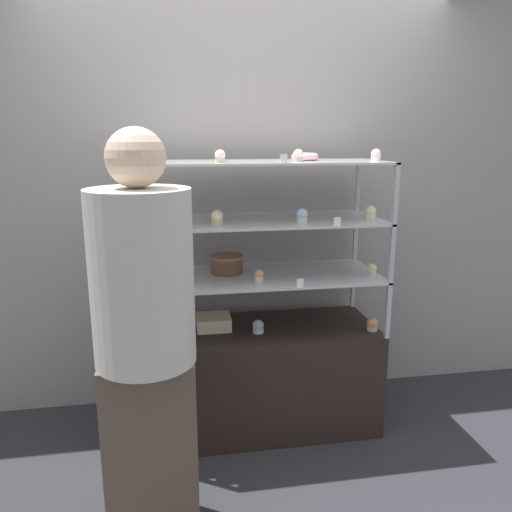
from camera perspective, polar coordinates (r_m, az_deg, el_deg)
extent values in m
plane|color=#2D2D33|center=(3.19, 0.00, -18.53)|extent=(20.00, 20.00, 0.00)
cube|color=gray|center=(3.15, -1.30, 6.35)|extent=(8.00, 0.05, 2.60)
cube|color=black|center=(3.04, 0.00, -13.61)|extent=(1.39, 0.56, 0.61)
cube|color=#B7B7BC|center=(3.08, -13.49, -4.22)|extent=(0.02, 0.02, 0.32)
cube|color=#B7B7BC|center=(3.28, 11.05, -3.04)|extent=(0.02, 0.02, 0.32)
cube|color=#B7B7BC|center=(2.58, -14.21, -7.79)|extent=(0.02, 0.02, 0.32)
cube|color=#B7B7BC|center=(2.81, 14.87, -6.05)|extent=(0.02, 0.02, 0.32)
cube|color=silver|center=(2.81, 0.00, -2.32)|extent=(1.39, 0.56, 0.01)
cube|color=#B7B7BC|center=(3.00, -13.82, 1.54)|extent=(0.02, 0.02, 0.32)
cube|color=#B7B7BC|center=(3.20, 11.30, 2.40)|extent=(0.02, 0.02, 0.32)
cube|color=#B7B7BC|center=(2.48, -14.63, -0.96)|extent=(0.02, 0.02, 0.32)
cube|color=#B7B7BC|center=(2.72, 15.27, 0.24)|extent=(0.02, 0.02, 0.32)
cube|color=silver|center=(2.74, 0.00, 4.06)|extent=(1.39, 0.56, 0.01)
cube|color=#B7B7BC|center=(2.96, -14.16, 7.55)|extent=(0.02, 0.02, 0.32)
cube|color=#B7B7BC|center=(3.16, 11.57, 8.04)|extent=(0.02, 0.02, 0.32)
cube|color=#B7B7BC|center=(2.43, -15.07, 6.30)|extent=(0.02, 0.02, 0.32)
cube|color=#B7B7BC|center=(2.67, 15.69, 6.87)|extent=(0.02, 0.02, 0.32)
cube|color=silver|center=(2.71, 0.00, 10.68)|extent=(1.39, 0.56, 0.01)
cylinder|color=brown|center=(2.85, -3.34, -1.09)|extent=(0.18, 0.18, 0.09)
cylinder|color=#8C5B42|center=(2.83, -3.36, -0.08)|extent=(0.19, 0.19, 0.02)
cube|color=beige|center=(2.90, -4.90, -7.63)|extent=(0.19, 0.18, 0.06)
cube|color=#F4EAB2|center=(2.89, -4.91, -6.94)|extent=(0.20, 0.18, 0.01)
cylinder|color=#CCB28C|center=(2.81, -12.60, -9.07)|extent=(0.06, 0.06, 0.03)
sphere|color=#E5996B|center=(2.80, -12.64, -8.49)|extent=(0.06, 0.06, 0.06)
cylinder|color=white|center=(2.84, 0.33, -8.50)|extent=(0.06, 0.06, 0.03)
sphere|color=silver|center=(2.83, 0.33, -7.93)|extent=(0.06, 0.06, 0.06)
cylinder|color=beige|center=(2.95, 13.11, -8.03)|extent=(0.06, 0.06, 0.03)
sphere|color=#E5996B|center=(2.94, 13.15, -7.48)|extent=(0.06, 0.06, 0.06)
cube|color=white|center=(2.63, -7.51, -10.27)|extent=(0.04, 0.00, 0.04)
cylinder|color=beige|center=(2.64, -13.41, -3.30)|extent=(0.05, 0.05, 0.03)
sphere|color=#E5996B|center=(2.63, -13.44, -2.71)|extent=(0.05, 0.05, 0.05)
cylinder|color=beige|center=(2.68, 0.33, -2.63)|extent=(0.05, 0.05, 0.03)
sphere|color=#E5996B|center=(2.67, 0.33, -2.04)|extent=(0.05, 0.05, 0.05)
cylinder|color=beige|center=(2.87, 13.09, -1.90)|extent=(0.05, 0.05, 0.03)
sphere|color=#F4EAB2|center=(2.86, 13.12, -1.35)|extent=(0.05, 0.05, 0.05)
cube|color=white|center=(2.60, 5.06, -3.05)|extent=(0.04, 0.00, 0.04)
cylinder|color=beige|center=(2.56, -13.25, 3.46)|extent=(0.06, 0.06, 0.03)
sphere|color=silver|center=(2.55, -13.29, 4.13)|extent=(0.06, 0.06, 0.06)
cylinder|color=#CCB28C|center=(2.59, -4.47, 3.89)|extent=(0.06, 0.06, 0.03)
sphere|color=#F4EAB2|center=(2.58, -4.48, 4.56)|extent=(0.06, 0.06, 0.06)
cylinder|color=beige|center=(2.65, 5.27, 4.12)|extent=(0.06, 0.06, 0.03)
sphere|color=silver|center=(2.65, 5.28, 4.77)|extent=(0.06, 0.06, 0.06)
cylinder|color=white|center=(2.81, 12.91, 4.37)|extent=(0.06, 0.06, 0.03)
sphere|color=#F4EAB2|center=(2.81, 12.94, 4.99)|extent=(0.06, 0.06, 0.06)
cube|color=white|center=(2.58, 9.27, 3.93)|extent=(0.04, 0.00, 0.04)
cylinder|color=#CCB28C|center=(2.57, -14.15, 10.52)|extent=(0.05, 0.05, 0.02)
sphere|color=#8C5B42|center=(2.57, -14.19, 11.10)|extent=(0.05, 0.05, 0.05)
cylinder|color=#CCB28C|center=(2.55, -4.12, 10.87)|extent=(0.05, 0.05, 0.02)
sphere|color=silver|center=(2.55, -4.13, 11.45)|extent=(0.05, 0.05, 0.05)
cylinder|color=#CCB28C|center=(2.65, 4.86, 10.94)|extent=(0.05, 0.05, 0.02)
sphere|color=silver|center=(2.65, 4.87, 11.51)|extent=(0.05, 0.05, 0.05)
cylinder|color=white|center=(2.79, 13.52, 10.75)|extent=(0.05, 0.05, 0.02)
sphere|color=silver|center=(2.78, 13.55, 11.28)|extent=(0.05, 0.05, 0.05)
cube|color=white|center=(2.47, 3.20, 11.05)|extent=(0.04, 0.00, 0.04)
torus|color=#EFB2BC|center=(2.79, 5.60, 11.23)|extent=(0.15, 0.15, 0.04)
cube|color=brown|center=(2.32, -11.86, -20.62)|extent=(0.38, 0.21, 0.80)
cylinder|color=beige|center=(2.00, -12.88, -2.46)|extent=(0.40, 0.40, 0.70)
sphere|color=beige|center=(1.93, -13.61, 10.88)|extent=(0.23, 0.23, 0.23)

